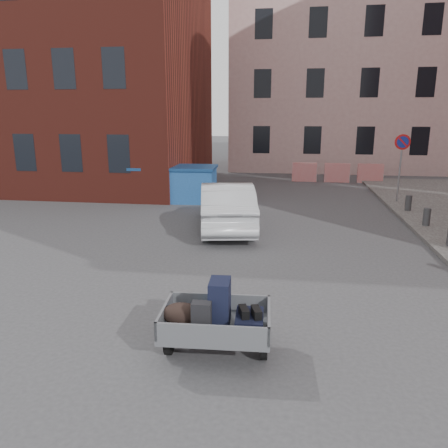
# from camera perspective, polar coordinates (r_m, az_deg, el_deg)

# --- Properties ---
(ground) EXTENTS (120.00, 120.00, 0.00)m
(ground) POSITION_cam_1_polar(r_m,az_deg,el_deg) (9.40, -2.17, -8.07)
(ground) COLOR #38383A
(ground) RESTS_ON ground
(building_brick) EXTENTS (12.00, 10.00, 14.00)m
(building_brick) POSITION_cam_1_polar(r_m,az_deg,el_deg) (24.25, -19.15, 21.73)
(building_brick) COLOR #591E16
(building_brick) RESTS_ON ground
(building_pink) EXTENTS (16.00, 8.00, 14.00)m
(building_pink) POSITION_cam_1_polar(r_m,az_deg,el_deg) (31.04, 17.46, 20.07)
(building_pink) COLOR #BB9390
(building_pink) RESTS_ON ground
(no_parking_sign) EXTENTS (0.60, 0.09, 2.65)m
(no_parking_sign) POSITION_cam_1_polar(r_m,az_deg,el_deg) (18.62, 22.17, 8.49)
(no_parking_sign) COLOR gray
(no_parking_sign) RESTS_ON sidewalk
(barriers) EXTENTS (4.70, 0.18, 1.00)m
(barriers) POSITION_cam_1_polar(r_m,az_deg,el_deg) (23.88, 14.55, 6.50)
(barriers) COLOR red
(barriers) RESTS_ON ground
(trailer) EXTENTS (1.65, 1.84, 1.20)m
(trailer) POSITION_cam_1_polar(r_m,az_deg,el_deg) (6.64, -1.14, -12.29)
(trailer) COLOR black
(trailer) RESTS_ON ground
(dumpster) EXTENTS (3.52, 1.93, 1.45)m
(dumpster) POSITION_cam_1_polar(r_m,az_deg,el_deg) (18.31, -6.49, 5.30)
(dumpster) COLOR #20539B
(dumpster) RESTS_ON ground
(silver_car) EXTENTS (2.37, 4.72, 1.49)m
(silver_car) POSITION_cam_1_polar(r_m,az_deg,el_deg) (13.71, 0.36, 2.41)
(silver_car) COLOR #BABEC3
(silver_car) RESTS_ON ground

